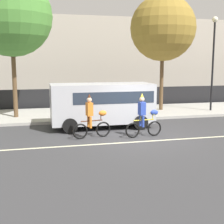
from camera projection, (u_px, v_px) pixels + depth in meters
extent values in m
plane|color=#38383A|center=(144.00, 138.00, 13.35)|extent=(80.00, 80.00, 0.00)
cube|color=beige|center=(148.00, 141.00, 12.87)|extent=(36.00, 0.14, 0.01)
cube|color=#ADAAA3|center=(109.00, 113.00, 19.57)|extent=(60.00, 5.00, 0.15)
cube|color=black|center=(100.00, 98.00, 22.26)|extent=(40.00, 0.08, 1.40)
cube|color=#B2A899|center=(78.00, 59.00, 29.96)|extent=(28.00, 8.00, 7.05)
torus|color=black|center=(103.00, 129.00, 13.59)|extent=(0.67, 0.18, 0.67)
torus|color=black|center=(80.00, 131.00, 13.18)|extent=(0.67, 0.18, 0.67)
cylinder|color=#4C2614|center=(92.00, 121.00, 13.32)|extent=(0.96, 0.21, 0.05)
cylinder|color=#4C2614|center=(88.00, 119.00, 13.25)|extent=(0.04, 0.04, 0.18)
cylinder|color=#4C2614|center=(101.00, 117.00, 13.46)|extent=(0.04, 0.04, 0.23)
cylinder|color=#4C2614|center=(101.00, 115.00, 13.45)|extent=(0.12, 0.50, 0.03)
ellipsoid|color=orange|center=(103.00, 113.00, 13.47)|extent=(0.39, 0.26, 0.24)
cube|color=orange|center=(89.00, 109.00, 13.20)|extent=(0.29, 0.36, 0.56)
sphere|color=beige|center=(89.00, 100.00, 13.13)|extent=(0.22, 0.22, 0.22)
cone|color=#4C2614|center=(89.00, 96.00, 13.11)|extent=(0.14, 0.14, 0.16)
cylinder|color=orange|center=(91.00, 122.00, 13.16)|extent=(0.11, 0.11, 0.48)
cylinder|color=orange|center=(88.00, 121.00, 13.41)|extent=(0.11, 0.11, 0.48)
torus|color=black|center=(154.00, 128.00, 13.75)|extent=(0.67, 0.15, 0.67)
torus|color=black|center=(133.00, 130.00, 13.39)|extent=(0.67, 0.15, 0.67)
cylinder|color=gold|center=(144.00, 120.00, 13.50)|extent=(0.97, 0.16, 0.05)
cylinder|color=gold|center=(141.00, 118.00, 13.44)|extent=(0.04, 0.04, 0.18)
cylinder|color=gold|center=(152.00, 117.00, 13.63)|extent=(0.04, 0.04, 0.23)
cylinder|color=gold|center=(153.00, 114.00, 13.61)|extent=(0.09, 0.50, 0.03)
ellipsoid|color=#2D47B2|center=(154.00, 113.00, 13.63)|extent=(0.38, 0.24, 0.24)
cube|color=#2D47B2|center=(142.00, 108.00, 13.39)|extent=(0.28, 0.35, 0.56)
sphere|color=beige|center=(142.00, 99.00, 13.32)|extent=(0.22, 0.22, 0.22)
cone|color=gold|center=(142.00, 95.00, 13.30)|extent=(0.14, 0.14, 0.16)
cylinder|color=#2D47B2|center=(143.00, 122.00, 13.35)|extent=(0.11, 0.11, 0.48)
cylinder|color=#2D47B2|center=(140.00, 120.00, 13.61)|extent=(0.11, 0.11, 0.48)
cube|color=silver|center=(102.00, 103.00, 15.45)|extent=(5.00, 2.00, 1.90)
cube|color=#283342|center=(110.00, 96.00, 15.49)|extent=(3.90, 2.02, 0.56)
cylinder|color=black|center=(141.00, 122.00, 15.03)|extent=(0.70, 0.22, 0.70)
cylinder|color=black|center=(129.00, 116.00, 16.95)|extent=(0.70, 0.22, 0.70)
cylinder|color=black|center=(70.00, 126.00, 14.24)|extent=(0.70, 0.22, 0.70)
cylinder|color=black|center=(66.00, 118.00, 16.15)|extent=(0.70, 0.22, 0.70)
cylinder|color=black|center=(213.00, 67.00, 19.69)|extent=(0.12, 0.12, 5.50)
sphere|color=#EAEACC|center=(215.00, 19.00, 19.22)|extent=(0.36, 0.36, 0.36)
cylinder|color=brown|center=(15.00, 81.00, 17.37)|extent=(0.24, 0.24, 4.02)
sphere|color=#4C8C38|center=(11.00, 15.00, 16.80)|extent=(4.42, 4.42, 4.42)
cylinder|color=brown|center=(162.00, 81.00, 20.10)|extent=(0.24, 0.24, 3.74)
sphere|color=olive|center=(163.00, 28.00, 19.57)|extent=(4.12, 4.12, 4.12)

